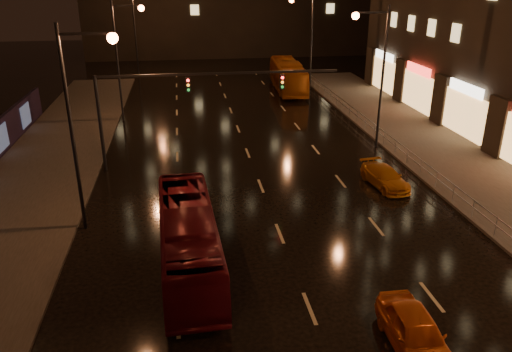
# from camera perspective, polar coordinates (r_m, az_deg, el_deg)

# --- Properties ---
(ground) EXTENTS (140.00, 140.00, 0.00)m
(ground) POSITION_cam_1_polar(r_m,az_deg,el_deg) (33.84, -0.51, 1.52)
(ground) COLOR black
(ground) RESTS_ON ground
(sidewalk_left) EXTENTS (7.00, 70.00, 0.15)m
(sidewalk_left) POSITION_cam_1_polar(r_m,az_deg,el_deg) (30.32, -25.25, -3.14)
(sidewalk_left) COLOR #38332D
(sidewalk_left) RESTS_ON ground
(sidewalk_right) EXTENTS (7.00, 70.00, 0.15)m
(sidewalk_right) POSITION_cam_1_polar(r_m,az_deg,el_deg) (33.99, 23.93, -0.25)
(sidewalk_right) COLOR #38332D
(sidewalk_right) RESTS_ON ground
(traffic_signal) EXTENTS (15.31, 0.32, 6.20)m
(traffic_signal) POSITION_cam_1_polar(r_m,az_deg,el_deg) (32.18, -9.61, 8.93)
(traffic_signal) COLOR black
(traffic_signal) RESTS_ON ground
(railing_right) EXTENTS (0.05, 56.00, 1.00)m
(railing_right) POSITION_cam_1_polar(r_m,az_deg,el_deg) (34.59, 16.96, 2.57)
(railing_right) COLOR #99999E
(railing_right) RESTS_ON sidewalk_right
(bus_red) EXTENTS (2.72, 9.95, 2.75)m
(bus_red) POSITION_cam_1_polar(r_m,az_deg,el_deg) (21.84, -7.73, -7.04)
(bus_red) COLOR #580C16
(bus_red) RESTS_ON ground
(bus_curb) EXTENTS (3.29, 11.40, 3.14)m
(bus_curb) POSITION_cam_1_polar(r_m,az_deg,el_deg) (55.22, 3.66, 11.35)
(bus_curb) COLOR #A65310
(bus_curb) RESTS_ON ground
(taxi_near) EXTENTS (1.75, 4.17, 1.41)m
(taxi_near) POSITION_cam_1_polar(r_m,az_deg,el_deg) (18.46, 17.79, -16.70)
(taxi_near) COLOR #CE5613
(taxi_near) RESTS_ON ground
(taxi_far) EXTENTS (2.17, 4.22, 1.17)m
(taxi_far) POSITION_cam_1_polar(r_m,az_deg,el_deg) (30.92, 14.52, -0.12)
(taxi_far) COLOR #C77012
(taxi_far) RESTS_ON ground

